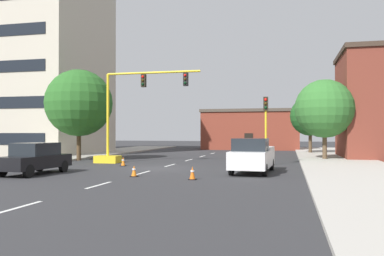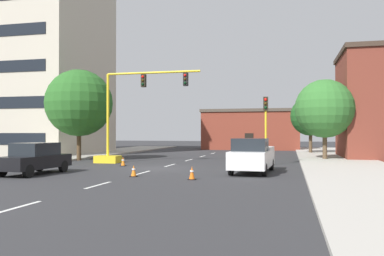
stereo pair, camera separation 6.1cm
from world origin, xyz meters
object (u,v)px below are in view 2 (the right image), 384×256
traffic_cone_roadside_c (134,171)px  sedan_black_near_left (35,158)px  tree_right_mid (325,109)px  traffic_cone_roadside_b (192,173)px  traffic_light_pole_right (266,115)px  tree_right_far (310,116)px  tree_left_near (79,103)px  traffic_cone_roadside_a (123,161)px  pickup_truck_white (252,156)px  traffic_signal_gantry (120,134)px

traffic_cone_roadside_c → sedan_black_near_left: bearing=-179.0°
tree_right_mid → traffic_cone_roadside_b: 17.85m
traffic_light_pole_right → sedan_black_near_left: bearing=-144.0°
tree_right_far → sedan_black_near_left: 30.39m
tree_left_near → traffic_cone_roadside_c: 14.59m
tree_right_mid → traffic_cone_roadside_a: size_ratio=10.33×
pickup_truck_white → traffic_cone_roadside_b: bearing=-121.9°
traffic_signal_gantry → traffic_light_pole_right: 10.94m
tree_right_far → traffic_cone_roadside_a: size_ratio=9.58×
tree_right_mid → traffic_cone_roadside_a: 17.11m
tree_right_mid → traffic_cone_roadside_b: bearing=-115.5°
pickup_truck_white → tree_left_near: bearing=154.9°
traffic_signal_gantry → tree_left_near: (-4.52, 1.99, 2.57)m
sedan_black_near_left → traffic_cone_roadside_a: 6.73m
traffic_signal_gantry → traffic_cone_roadside_a: traffic_signal_gantry is taller
traffic_signal_gantry → traffic_cone_roadside_c: (4.53, -8.54, -1.89)m
traffic_light_pole_right → tree_right_far: bearing=77.2°
tree_right_far → traffic_light_pole_right: bearing=-102.8°
traffic_light_pole_right → sedan_black_near_left: 15.26m
traffic_cone_roadside_a → tree_right_mid: bearing=32.9°
tree_right_far → sedan_black_near_left: tree_right_far is taller
tree_right_far → traffic_cone_roadside_b: (-6.86, -26.15, -3.75)m
tree_right_mid → traffic_cone_roadside_b: size_ratio=10.14×
tree_right_far → traffic_cone_roadside_c: (-10.14, -25.56, -3.77)m
tree_left_near → pickup_truck_white: tree_left_near is taller
traffic_signal_gantry → traffic_cone_roadside_b: size_ratio=12.27×
traffic_signal_gantry → traffic_cone_roadside_b: traffic_signal_gantry is taller
traffic_cone_roadside_c → tree_left_near: bearing=130.7°
traffic_signal_gantry → traffic_cone_roadside_a: bearing=-61.9°
traffic_light_pole_right → tree_right_far: size_ratio=0.77×
pickup_truck_white → tree_right_far: bearing=79.0°
sedan_black_near_left → traffic_cone_roadside_a: sedan_black_near_left is taller
traffic_light_pole_right → traffic_cone_roadside_c: (-6.33, -8.75, -3.23)m
tree_left_near → traffic_light_pole_right: bearing=-6.6°
tree_right_mid → pickup_truck_white: tree_right_mid is taller
pickup_truck_white → traffic_cone_roadside_b: 4.91m
tree_right_far → tree_left_near: size_ratio=0.82×
sedan_black_near_left → traffic_cone_roadside_c: size_ratio=7.49×
tree_right_far → tree_right_mid: size_ratio=0.93×
pickup_truck_white → traffic_cone_roadside_b: (-2.58, -4.13, -0.65)m
traffic_cone_roadside_b → traffic_cone_roadside_a: bearing=134.2°
traffic_signal_gantry → traffic_cone_roadside_c: traffic_signal_gantry is taller
tree_left_near → traffic_cone_roadside_a: 8.59m
traffic_signal_gantry → traffic_cone_roadside_a: (1.32, -2.47, -1.87)m
tree_right_mid → traffic_cone_roadside_c: 18.99m
traffic_cone_roadside_a → traffic_cone_roadside_c: bearing=-62.2°
tree_right_mid → traffic_cone_roadside_c: (-10.77, -15.12, -3.97)m
traffic_signal_gantry → sedan_black_near_left: size_ratio=1.77×
sedan_black_near_left → tree_right_mid: bearing=42.5°
tree_left_near → traffic_cone_roadside_a: tree_left_near is taller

